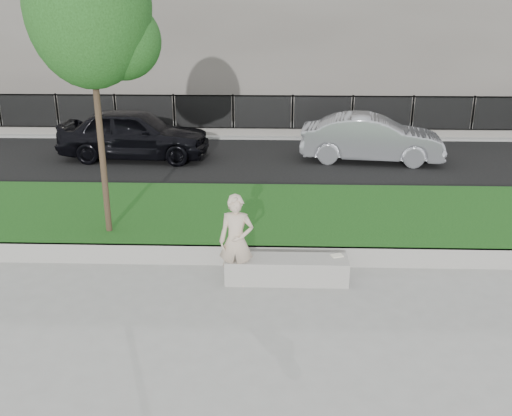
{
  "coord_description": "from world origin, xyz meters",
  "views": [
    {
      "loc": [
        0.94,
        -9.01,
        4.85
      ],
      "look_at": [
        0.61,
        1.2,
        1.13
      ],
      "focal_mm": 40.0,
      "sensor_mm": 36.0,
      "label": 1
    }
  ],
  "objects_px": {
    "young_tree": "(94,12)",
    "car_dark": "(134,134)",
    "stone_bench": "(286,270)",
    "book": "(337,256)",
    "man": "(236,241)",
    "car_silver": "(372,138)"
  },
  "relations": [
    {
      "from": "stone_bench",
      "to": "young_tree",
      "type": "distance_m",
      "value": 5.84
    },
    {
      "from": "book",
      "to": "car_dark",
      "type": "xyz_separation_m",
      "value": [
        -5.65,
        8.25,
        0.38
      ]
    },
    {
      "from": "young_tree",
      "to": "car_dark",
      "type": "height_order",
      "value": "young_tree"
    },
    {
      "from": "stone_bench",
      "to": "man",
      "type": "relative_size",
      "value": 1.31
    },
    {
      "from": "car_dark",
      "to": "man",
      "type": "bearing_deg",
      "value": -152.93
    },
    {
      "from": "young_tree",
      "to": "car_dark",
      "type": "xyz_separation_m",
      "value": [
        -1.18,
        6.98,
        -3.81
      ]
    },
    {
      "from": "book",
      "to": "car_dark",
      "type": "height_order",
      "value": "car_dark"
    },
    {
      "from": "book",
      "to": "young_tree",
      "type": "bearing_deg",
      "value": 144.31
    },
    {
      "from": "book",
      "to": "man",
      "type": "bearing_deg",
      "value": 168.66
    },
    {
      "from": "stone_bench",
      "to": "book",
      "type": "xyz_separation_m",
      "value": [
        0.92,
        0.12,
        0.24
      ]
    },
    {
      "from": "book",
      "to": "car_silver",
      "type": "relative_size",
      "value": 0.05
    },
    {
      "from": "man",
      "to": "young_tree",
      "type": "xyz_separation_m",
      "value": [
        -2.64,
        1.54,
        3.81
      ]
    },
    {
      "from": "stone_bench",
      "to": "book",
      "type": "bearing_deg",
      "value": 7.49
    },
    {
      "from": "man",
      "to": "book",
      "type": "relative_size",
      "value": 8.28
    },
    {
      "from": "man",
      "to": "book",
      "type": "distance_m",
      "value": 1.88
    },
    {
      "from": "man",
      "to": "young_tree",
      "type": "distance_m",
      "value": 4.88
    },
    {
      "from": "book",
      "to": "stone_bench",
      "type": "bearing_deg",
      "value": 167.7
    },
    {
      "from": "book",
      "to": "car_silver",
      "type": "bearing_deg",
      "value": 57.2
    },
    {
      "from": "car_silver",
      "to": "young_tree",
      "type": "bearing_deg",
      "value": 144.26
    },
    {
      "from": "car_dark",
      "to": "car_silver",
      "type": "distance_m",
      "value": 7.55
    },
    {
      "from": "man",
      "to": "young_tree",
      "type": "relative_size",
      "value": 0.29
    },
    {
      "from": "man",
      "to": "car_dark",
      "type": "distance_m",
      "value": 9.34
    }
  ]
}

